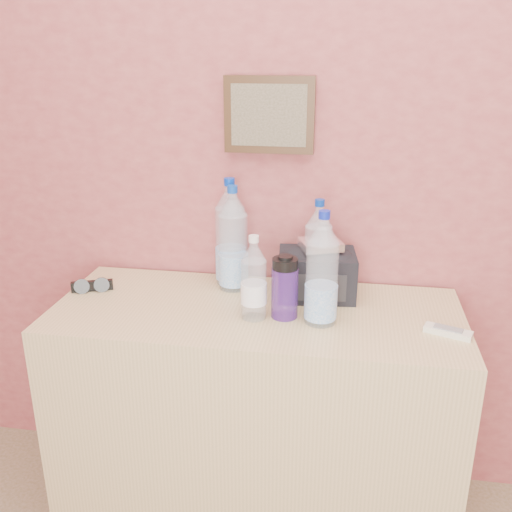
{
  "coord_description": "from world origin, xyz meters",
  "views": [
    {
      "loc": [
        0.05,
        0.07,
        1.61
      ],
      "look_at": [
        -0.23,
        1.71,
        1.0
      ],
      "focal_mm": 40.0,
      "sensor_mm": 36.0,
      "label": 1
    }
  ],
  "objects_px": {
    "toiletry_bag": "(317,271)",
    "pet_large_b": "(233,244)",
    "nalgene_bottle": "(285,287)",
    "pet_large_c": "(318,253)",
    "dresser": "(256,416)",
    "ac_remote": "(448,332)",
    "pet_large_a": "(230,238)",
    "sunglasses": "(92,286)",
    "foil_packet": "(321,244)",
    "pet_small": "(254,282)",
    "pet_large_d": "(322,275)"
  },
  "relations": [
    {
      "from": "nalgene_bottle",
      "to": "ac_remote",
      "type": "relative_size",
      "value": 1.49
    },
    {
      "from": "dresser",
      "to": "pet_large_a",
      "type": "bearing_deg",
      "value": 121.15
    },
    {
      "from": "sunglasses",
      "to": "toiletry_bag",
      "type": "distance_m",
      "value": 0.77
    },
    {
      "from": "pet_large_c",
      "to": "foil_packet",
      "type": "relative_size",
      "value": 2.57
    },
    {
      "from": "pet_small",
      "to": "foil_packet",
      "type": "xyz_separation_m",
      "value": [
        0.19,
        0.19,
        0.07
      ]
    },
    {
      "from": "pet_large_a",
      "to": "sunglasses",
      "type": "xyz_separation_m",
      "value": [
        -0.46,
        -0.16,
        -0.15
      ]
    },
    {
      "from": "dresser",
      "to": "pet_large_b",
      "type": "xyz_separation_m",
      "value": [
        -0.11,
        0.16,
        0.57
      ]
    },
    {
      "from": "pet_large_c",
      "to": "pet_large_b",
      "type": "bearing_deg",
      "value": 179.56
    },
    {
      "from": "dresser",
      "to": "pet_large_b",
      "type": "bearing_deg",
      "value": 123.34
    },
    {
      "from": "toiletry_bag",
      "to": "foil_packet",
      "type": "height_order",
      "value": "foil_packet"
    },
    {
      "from": "toiletry_bag",
      "to": "pet_large_b",
      "type": "bearing_deg",
      "value": 170.38
    },
    {
      "from": "pet_large_a",
      "to": "foil_packet",
      "type": "bearing_deg",
      "value": -13.17
    },
    {
      "from": "pet_large_a",
      "to": "pet_small",
      "type": "bearing_deg",
      "value": -64.18
    },
    {
      "from": "sunglasses",
      "to": "nalgene_bottle",
      "type": "bearing_deg",
      "value": -29.39
    },
    {
      "from": "pet_small",
      "to": "sunglasses",
      "type": "relative_size",
      "value": 1.91
    },
    {
      "from": "ac_remote",
      "to": "pet_large_b",
      "type": "bearing_deg",
      "value": -178.49
    },
    {
      "from": "pet_large_c",
      "to": "sunglasses",
      "type": "height_order",
      "value": "pet_large_c"
    },
    {
      "from": "nalgene_bottle",
      "to": "pet_large_c",
      "type": "bearing_deg",
      "value": 66.06
    },
    {
      "from": "ac_remote",
      "to": "pet_large_d",
      "type": "bearing_deg",
      "value": -162.74
    },
    {
      "from": "pet_large_a",
      "to": "pet_small",
      "type": "distance_m",
      "value": 0.3
    },
    {
      "from": "dresser",
      "to": "pet_large_c",
      "type": "height_order",
      "value": "pet_large_c"
    },
    {
      "from": "toiletry_bag",
      "to": "pet_large_c",
      "type": "bearing_deg",
      "value": 84.3
    },
    {
      "from": "pet_large_d",
      "to": "pet_small",
      "type": "relative_size",
      "value": 1.32
    },
    {
      "from": "pet_large_a",
      "to": "toiletry_bag",
      "type": "xyz_separation_m",
      "value": [
        0.31,
        -0.07,
        -0.08
      ]
    },
    {
      "from": "pet_large_d",
      "to": "pet_small",
      "type": "height_order",
      "value": "pet_large_d"
    },
    {
      "from": "pet_large_b",
      "to": "foil_packet",
      "type": "xyz_separation_m",
      "value": [
        0.3,
        -0.03,
        0.02
      ]
    },
    {
      "from": "pet_large_c",
      "to": "pet_large_d",
      "type": "height_order",
      "value": "pet_large_d"
    },
    {
      "from": "toiletry_bag",
      "to": "pet_small",
      "type": "bearing_deg",
      "value": -137.83
    },
    {
      "from": "dresser",
      "to": "nalgene_bottle",
      "type": "xyz_separation_m",
      "value": [
        0.1,
        -0.04,
        0.51
      ]
    },
    {
      "from": "pet_large_a",
      "to": "pet_large_d",
      "type": "xyz_separation_m",
      "value": [
        0.33,
        -0.26,
        -0.01
      ]
    },
    {
      "from": "ac_remote",
      "to": "toiletry_bag",
      "type": "bearing_deg",
      "value": 171.73
    },
    {
      "from": "pet_large_c",
      "to": "pet_large_d",
      "type": "relative_size",
      "value": 0.94
    },
    {
      "from": "pet_large_d",
      "to": "toiletry_bag",
      "type": "bearing_deg",
      "value": 97.29
    },
    {
      "from": "pet_small",
      "to": "pet_large_d",
      "type": "bearing_deg",
      "value": 0.69
    },
    {
      "from": "pet_large_a",
      "to": "foil_packet",
      "type": "xyz_separation_m",
      "value": [
        0.32,
        -0.07,
        0.02
      ]
    },
    {
      "from": "ac_remote",
      "to": "nalgene_bottle",
      "type": "bearing_deg",
      "value": -164.15
    },
    {
      "from": "pet_large_b",
      "to": "ac_remote",
      "type": "xyz_separation_m",
      "value": [
        0.69,
        -0.24,
        -0.15
      ]
    },
    {
      "from": "pet_large_c",
      "to": "ac_remote",
      "type": "distance_m",
      "value": 0.48
    },
    {
      "from": "pet_large_b",
      "to": "toiletry_bag",
      "type": "bearing_deg",
      "value": -3.54
    },
    {
      "from": "ac_remote",
      "to": "sunglasses",
      "type": "bearing_deg",
      "value": -165.79
    },
    {
      "from": "ac_remote",
      "to": "toiletry_bag",
      "type": "height_order",
      "value": "toiletry_bag"
    },
    {
      "from": "pet_small",
      "to": "pet_large_b",
      "type": "bearing_deg",
      "value": 116.42
    },
    {
      "from": "foil_packet",
      "to": "pet_small",
      "type": "bearing_deg",
      "value": -134.52
    },
    {
      "from": "pet_large_c",
      "to": "pet_large_d",
      "type": "xyz_separation_m",
      "value": [
        0.03,
        -0.21,
        0.01
      ]
    },
    {
      "from": "pet_small",
      "to": "nalgene_bottle",
      "type": "bearing_deg",
      "value": 12.86
    },
    {
      "from": "pet_large_b",
      "to": "pet_small",
      "type": "relative_size",
      "value": 1.36
    },
    {
      "from": "sunglasses",
      "to": "pet_large_b",
      "type": "bearing_deg",
      "value": -9.04
    },
    {
      "from": "pet_large_d",
      "to": "toiletry_bag",
      "type": "xyz_separation_m",
      "value": [
        -0.03,
        0.2,
        -0.07
      ]
    },
    {
      "from": "ac_remote",
      "to": "toiletry_bag",
      "type": "xyz_separation_m",
      "value": [
        -0.4,
        0.22,
        0.08
      ]
    },
    {
      "from": "pet_small",
      "to": "foil_packet",
      "type": "distance_m",
      "value": 0.28
    }
  ]
}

